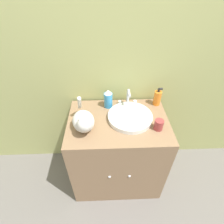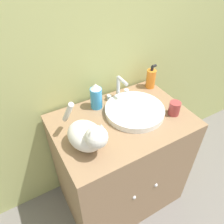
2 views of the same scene
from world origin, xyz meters
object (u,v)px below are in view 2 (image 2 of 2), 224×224
(spray_bottle, at_px, (96,96))
(cup, at_px, (174,108))
(soap_bottle, at_px, (151,78))
(cat, at_px, (87,135))

(spray_bottle, xyz_separation_m, cup, (0.37, -0.29, -0.04))
(soap_bottle, xyz_separation_m, cup, (-0.06, -0.31, -0.03))
(soap_bottle, distance_m, cup, 0.32)
(cat, bearing_deg, spray_bottle, 131.03)
(cat, xyz_separation_m, cup, (0.56, -0.02, -0.04))
(soap_bottle, bearing_deg, cup, -100.76)
(soap_bottle, distance_m, spray_bottle, 0.43)
(cup, bearing_deg, spray_bottle, 141.93)
(cup, bearing_deg, soap_bottle, 79.24)
(cat, height_order, cup, cat)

